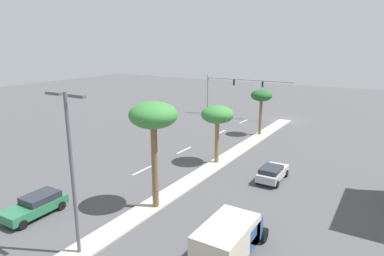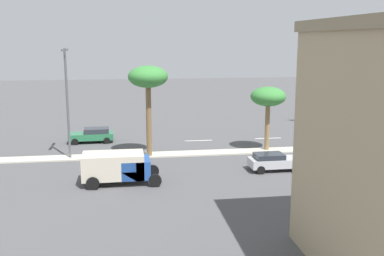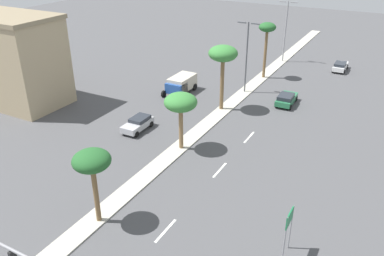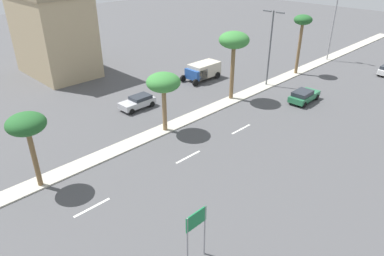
{
  "view_description": "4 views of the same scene",
  "coord_description": "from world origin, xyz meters",
  "px_view_note": "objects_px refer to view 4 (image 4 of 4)",
  "views": [
    {
      "loc": [
        -14.56,
        51.67,
        11.81
      ],
      "look_at": [
        2.18,
        24.43,
        3.75
      ],
      "focal_mm": 31.55,
      "sensor_mm": 36.0,
      "label": 1
    },
    {
      "loc": [
        -38.84,
        35.62,
        10.08
      ],
      "look_at": [
        1.33,
        29.65,
        2.12
      ],
      "focal_mm": 42.22,
      "sensor_mm": 36.0,
      "label": 2
    },
    {
      "loc": [
        17.8,
        -7.21,
        19.51
      ],
      "look_at": [
        0.61,
        24.41,
        1.71
      ],
      "focal_mm": 37.21,
      "sensor_mm": 36.0,
      "label": 3
    },
    {
      "loc": [
        23.76,
        3.21,
        16.19
      ],
      "look_at": [
        3.82,
        23.01,
        1.55
      ],
      "focal_mm": 32.8,
      "sensor_mm": 36.0,
      "label": 4
    }
  ],
  "objects_px": {
    "sedan_green_mid": "(304,96)",
    "palm_tree_outboard": "(303,24)",
    "palm_tree_inboard": "(163,83)",
    "street_lamp_near": "(270,43)",
    "sedan_silver_right": "(138,102)",
    "directional_road_sign": "(196,226)",
    "palm_tree_leading": "(234,42)",
    "commercial_building": "(54,35)",
    "box_truck": "(202,71)",
    "palm_tree_front": "(27,126)",
    "street_lamp_mid": "(333,23)"
  },
  "relations": [
    {
      "from": "commercial_building",
      "to": "palm_tree_inboard",
      "type": "xyz_separation_m",
      "value": [
        23.82,
        -0.85,
        -0.56
      ]
    },
    {
      "from": "commercial_building",
      "to": "street_lamp_mid",
      "type": "height_order",
      "value": "commercial_building"
    },
    {
      "from": "commercial_building",
      "to": "palm_tree_inboard",
      "type": "distance_m",
      "value": 23.85
    },
    {
      "from": "commercial_building",
      "to": "palm_tree_leading",
      "type": "relative_size",
      "value": 1.51
    },
    {
      "from": "directional_road_sign",
      "to": "palm_tree_front",
      "type": "xyz_separation_m",
      "value": [
        -13.27,
        -3.31,
        2.52
      ]
    },
    {
      "from": "palm_tree_front",
      "to": "sedan_green_mid",
      "type": "height_order",
      "value": "palm_tree_front"
    },
    {
      "from": "sedan_green_mid",
      "to": "sedan_silver_right",
      "type": "relative_size",
      "value": 1.09
    },
    {
      "from": "commercial_building",
      "to": "palm_tree_outboard",
      "type": "distance_m",
      "value": 33.59
    },
    {
      "from": "box_truck",
      "to": "sedan_green_mid",
      "type": "bearing_deg",
      "value": 11.55
    },
    {
      "from": "street_lamp_mid",
      "to": "sedan_green_mid",
      "type": "height_order",
      "value": "street_lamp_mid"
    },
    {
      "from": "palm_tree_inboard",
      "to": "palm_tree_outboard",
      "type": "height_order",
      "value": "palm_tree_outboard"
    },
    {
      "from": "directional_road_sign",
      "to": "sedan_silver_right",
      "type": "height_order",
      "value": "directional_road_sign"
    },
    {
      "from": "palm_tree_outboard",
      "to": "street_lamp_near",
      "type": "bearing_deg",
      "value": -92.17
    },
    {
      "from": "directional_road_sign",
      "to": "palm_tree_leading",
      "type": "bearing_deg",
      "value": 124.87
    },
    {
      "from": "commercial_building",
      "to": "palm_tree_inboard",
      "type": "bearing_deg",
      "value": -2.06
    },
    {
      "from": "palm_tree_outboard",
      "to": "street_lamp_near",
      "type": "relative_size",
      "value": 0.87
    },
    {
      "from": "directional_road_sign",
      "to": "sedan_green_mid",
      "type": "bearing_deg",
      "value": 106.48
    },
    {
      "from": "sedan_green_mid",
      "to": "box_truck",
      "type": "xyz_separation_m",
      "value": [
        -13.66,
        -2.79,
        0.48
      ]
    },
    {
      "from": "palm_tree_outboard",
      "to": "sedan_silver_right",
      "type": "height_order",
      "value": "palm_tree_outboard"
    },
    {
      "from": "palm_tree_leading",
      "to": "sedan_green_mid",
      "type": "bearing_deg",
      "value": 39.2
    },
    {
      "from": "palm_tree_outboard",
      "to": "box_truck",
      "type": "height_order",
      "value": "palm_tree_outboard"
    },
    {
      "from": "palm_tree_leading",
      "to": "sedan_green_mid",
      "type": "distance_m",
      "value": 10.32
    },
    {
      "from": "directional_road_sign",
      "to": "box_truck",
      "type": "bearing_deg",
      "value": 133.12
    },
    {
      "from": "directional_road_sign",
      "to": "street_lamp_mid",
      "type": "xyz_separation_m",
      "value": [
        -13.4,
        43.2,
        3.18
      ]
    },
    {
      "from": "directional_road_sign",
      "to": "palm_tree_outboard",
      "type": "relative_size",
      "value": 0.45
    },
    {
      "from": "directional_road_sign",
      "to": "palm_tree_leading",
      "type": "xyz_separation_m",
      "value": [
        -14.01,
        20.1,
        4.19
      ]
    },
    {
      "from": "palm_tree_front",
      "to": "sedan_silver_right",
      "type": "distance_m",
      "value": 16.0
    },
    {
      "from": "sedan_silver_right",
      "to": "box_truck",
      "type": "height_order",
      "value": "box_truck"
    },
    {
      "from": "sedan_green_mid",
      "to": "palm_tree_outboard",
      "type": "bearing_deg",
      "value": 125.24
    },
    {
      "from": "directional_road_sign",
      "to": "palm_tree_inboard",
      "type": "bearing_deg",
      "value": 145.34
    },
    {
      "from": "palm_tree_leading",
      "to": "palm_tree_inboard",
      "type": "bearing_deg",
      "value": -86.82
    },
    {
      "from": "palm_tree_front",
      "to": "street_lamp_mid",
      "type": "xyz_separation_m",
      "value": [
        -0.13,
        46.51,
        0.66
      ]
    },
    {
      "from": "directional_road_sign",
      "to": "sedan_green_mid",
      "type": "height_order",
      "value": "directional_road_sign"
    },
    {
      "from": "palm_tree_inboard",
      "to": "palm_tree_leading",
      "type": "bearing_deg",
      "value": 93.18
    },
    {
      "from": "palm_tree_leading",
      "to": "street_lamp_mid",
      "type": "bearing_deg",
      "value": 88.49
    },
    {
      "from": "street_lamp_near",
      "to": "box_truck",
      "type": "xyz_separation_m",
      "value": [
        -7.48,
        -4.29,
        -4.35
      ]
    },
    {
      "from": "sedan_silver_right",
      "to": "palm_tree_leading",
      "type": "bearing_deg",
      "value": 58.99
    },
    {
      "from": "street_lamp_near",
      "to": "palm_tree_front",
      "type": "bearing_deg",
      "value": -89.22
    },
    {
      "from": "palm_tree_inboard",
      "to": "palm_tree_front",
      "type": "bearing_deg",
      "value": -89.38
    },
    {
      "from": "palm_tree_leading",
      "to": "directional_road_sign",
      "type": "bearing_deg",
      "value": -55.13
    },
    {
      "from": "palm_tree_front",
      "to": "sedan_silver_right",
      "type": "xyz_separation_m",
      "value": [
        -6.4,
        14.0,
        -4.38
      ]
    },
    {
      "from": "palm_tree_front",
      "to": "sedan_green_mid",
      "type": "xyz_separation_m",
      "value": [
        5.76,
        28.71,
        -4.36
      ]
    },
    {
      "from": "directional_road_sign",
      "to": "street_lamp_mid",
      "type": "relative_size",
      "value": 0.37
    },
    {
      "from": "palm_tree_inboard",
      "to": "sedan_silver_right",
      "type": "xyz_separation_m",
      "value": [
        -6.26,
        1.42,
        -4.18
      ]
    },
    {
      "from": "street_lamp_near",
      "to": "sedan_silver_right",
      "type": "bearing_deg",
      "value": -110.26
    },
    {
      "from": "directional_road_sign",
      "to": "box_truck",
      "type": "distance_m",
      "value": 31.0
    },
    {
      "from": "palm_tree_inboard",
      "to": "street_lamp_near",
      "type": "relative_size",
      "value": 0.62
    },
    {
      "from": "commercial_building",
      "to": "box_truck",
      "type": "relative_size",
      "value": 2.16
    },
    {
      "from": "sedan_green_mid",
      "to": "street_lamp_mid",
      "type": "bearing_deg",
      "value": 108.3
    },
    {
      "from": "commercial_building",
      "to": "palm_tree_front",
      "type": "height_order",
      "value": "commercial_building"
    }
  ]
}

